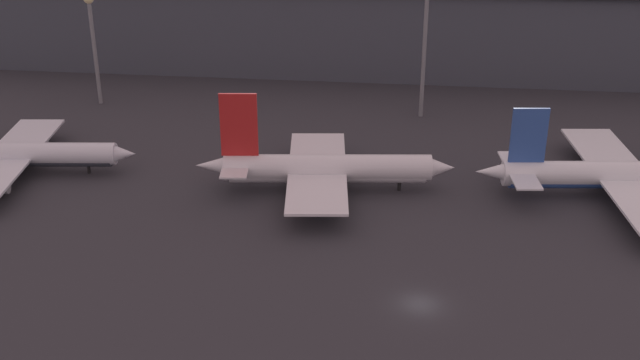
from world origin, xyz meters
TOP-DOWN VIEW (x-y plane):
  - ground at (0.00, 0.00)m, footprint 600.00×600.00m
  - terminal_building at (0.00, 89.75)m, footprint 194.30×25.55m
  - airplane_1 at (-59.41, 28.23)m, footprint 35.08×30.76m
  - airplane_2 at (-13.68, 27.67)m, footprint 36.48×28.47m
  - airplane_3 at (28.97, 30.94)m, footprint 44.29×36.54m
  - lamp_post_0 at (-58.75, 60.05)m, footprint 1.80×1.80m
  - lamp_post_1 at (-0.16, 60.05)m, footprint 1.80×1.80m

SIDE VIEW (x-z plane):
  - ground at x=0.00m, z-range 0.00..0.00m
  - airplane_1 at x=-59.41m, z-range -3.30..9.26m
  - airplane_3 at x=28.97m, z-range -3.28..9.57m
  - airplane_2 at x=-13.68m, z-range -3.82..10.51m
  - terminal_building at x=0.00m, z-range 0.05..18.92m
  - lamp_post_0 at x=-58.75m, z-range 3.12..23.24m
  - lamp_post_1 at x=-0.16m, z-range 3.36..27.55m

